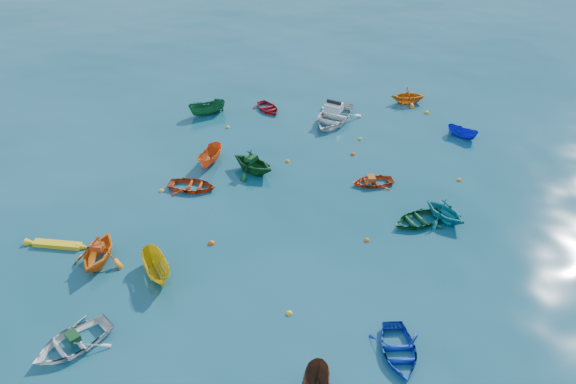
{
  "coord_description": "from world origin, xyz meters",
  "views": [
    {
      "loc": [
        0.65,
        -23.28,
        19.91
      ],
      "look_at": [
        0.0,
        5.0,
        0.4
      ],
      "focal_mm": 35.0,
      "sensor_mm": 36.0,
      "label": 1
    }
  ],
  "objects_px": {
    "dinghy_white_near": "(73,346)",
    "kayak_yellow": "(58,246)",
    "dinghy_blue_se": "(398,354)",
    "motorboat_white": "(333,121)"
  },
  "relations": [
    {
      "from": "dinghy_white_near",
      "to": "dinghy_blue_se",
      "type": "height_order",
      "value": "dinghy_white_near"
    },
    {
      "from": "dinghy_white_near",
      "to": "kayak_yellow",
      "type": "height_order",
      "value": "dinghy_white_near"
    },
    {
      "from": "kayak_yellow",
      "to": "motorboat_white",
      "type": "relative_size",
      "value": 0.7
    },
    {
      "from": "dinghy_white_near",
      "to": "dinghy_blue_se",
      "type": "distance_m",
      "value": 14.47
    },
    {
      "from": "dinghy_white_near",
      "to": "dinghy_blue_se",
      "type": "relative_size",
      "value": 1.11
    },
    {
      "from": "dinghy_white_near",
      "to": "motorboat_white",
      "type": "xyz_separation_m",
      "value": [
        12.56,
        22.03,
        0.0
      ]
    },
    {
      "from": "motorboat_white",
      "to": "dinghy_white_near",
      "type": "bearing_deg",
      "value": -94.01
    },
    {
      "from": "kayak_yellow",
      "to": "motorboat_white",
      "type": "height_order",
      "value": "motorboat_white"
    },
    {
      "from": "kayak_yellow",
      "to": "motorboat_white",
      "type": "bearing_deg",
      "value": -40.29
    },
    {
      "from": "dinghy_blue_se",
      "to": "kayak_yellow",
      "type": "xyz_separation_m",
      "value": [
        -17.65,
        6.94,
        0.0
      ]
    }
  ]
}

